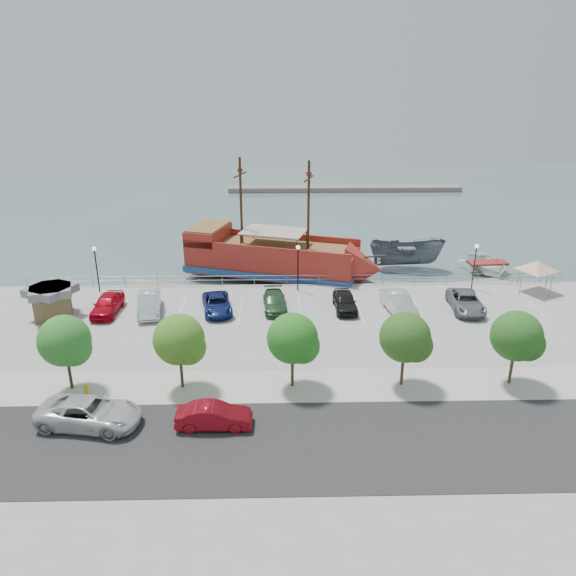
{
  "coord_description": "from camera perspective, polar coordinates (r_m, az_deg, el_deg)",
  "views": [
    {
      "loc": [
        -1.99,
        -41.07,
        19.06
      ],
      "look_at": [
        -1.0,
        2.0,
        2.0
      ],
      "focal_mm": 35.0,
      "sensor_mm": 36.0,
      "label": 1
    }
  ],
  "objects": [
    {
      "name": "shed",
      "position": [
        49.36,
        -22.84,
        -1.16
      ],
      "size": [
        4.0,
        4.0,
        2.6
      ],
      "rotation": [
        0.0,
        0.0,
        0.32
      ],
      "color": "brown",
      "rests_on": "land_slab"
    },
    {
      "name": "dock_west",
      "position": [
        55.1,
        -12.46,
        -0.04
      ],
      "size": [
        7.84,
        4.31,
        0.43
      ],
      "primitive_type": "cube",
      "rotation": [
        0.0,
        0.0,
        -0.3
      ],
      "color": "gray",
      "rests_on": "ground"
    },
    {
      "name": "parked_car_c",
      "position": [
        46.98,
        -7.23,
        -1.62
      ],
      "size": [
        3.09,
        5.19,
        1.35
      ],
      "primitive_type": "imported",
      "rotation": [
        0.0,
        0.0,
        0.18
      ],
      "color": "navy",
      "rests_on": "land_slab"
    },
    {
      "name": "tree_e",
      "position": [
        35.71,
        12.04,
        -5.1
      ],
      "size": [
        3.3,
        3.2,
        5.0
      ],
      "color": "#473321",
      "rests_on": "sidewalk"
    },
    {
      "name": "parked_car_g",
      "position": [
        49.19,
        17.63,
        -1.34
      ],
      "size": [
        2.76,
        5.4,
        1.46
      ],
      "primitive_type": "imported",
      "rotation": [
        0.0,
        0.0,
        -0.07
      ],
      "color": "slate",
      "rests_on": "land_slab"
    },
    {
      "name": "parked_car_a",
      "position": [
        48.61,
        -17.88,
        -1.56
      ],
      "size": [
        2.07,
        4.77,
        1.6
      ],
      "primitive_type": "imported",
      "rotation": [
        0.0,
        0.0,
        -0.04
      ],
      "color": "#B00315",
      "rests_on": "land_slab"
    },
    {
      "name": "parked_car_f",
      "position": [
        47.35,
        11.18,
        -1.49
      ],
      "size": [
        2.55,
        5.2,
        1.64
      ],
      "primitive_type": "imported",
      "rotation": [
        0.0,
        0.0,
        0.17
      ],
      "color": "silver",
      "rests_on": "land_slab"
    },
    {
      "name": "lamp_post_left",
      "position": [
        52.72,
        -18.95,
        2.59
      ],
      "size": [
        0.36,
        0.36,
        4.28
      ],
      "color": "black",
      "rests_on": "land_slab"
    },
    {
      "name": "dock_mid",
      "position": [
        55.2,
        10.49,
        0.14
      ],
      "size": [
        7.35,
        3.7,
        0.4
      ],
      "primitive_type": "cube",
      "rotation": [
        0.0,
        0.0,
        -0.25
      ],
      "color": "slate",
      "rests_on": "ground"
    },
    {
      "name": "street",
      "position": [
        31.55,
        2.66,
        -15.57
      ],
      "size": [
        100.0,
        8.0,
        0.04
      ],
      "primitive_type": "cube",
      "color": "#262626",
      "rests_on": "land_slab"
    },
    {
      "name": "tree_c",
      "position": [
        35.27,
        -10.79,
        -5.36
      ],
      "size": [
        3.3,
        3.2,
        5.0
      ],
      "color": "#473321",
      "rests_on": "sidewalk"
    },
    {
      "name": "tree_b",
      "position": [
        37.08,
        -21.57,
        -5.19
      ],
      "size": [
        3.3,
        3.2,
        5.0
      ],
      "color": "#473321",
      "rests_on": "sidewalk"
    },
    {
      "name": "street_van",
      "position": [
        34.37,
        -19.53,
        -11.87
      ],
      "size": [
        6.22,
        3.62,
        1.63
      ],
      "primitive_type": "imported",
      "rotation": [
        0.0,
        0.0,
        1.41
      ],
      "color": "silver",
      "rests_on": "street"
    },
    {
      "name": "sidewalk",
      "position": [
        36.5,
        2.03,
        -9.87
      ],
      "size": [
        100.0,
        4.0,
        0.05
      ],
      "primitive_type": "cube",
      "color": "#BDB5A0",
      "rests_on": "land_slab"
    },
    {
      "name": "fire_hydrant",
      "position": [
        37.47,
        -19.84,
        -9.67
      ],
      "size": [
        0.26,
        0.26,
        0.76
      ],
      "rotation": [
        0.0,
        0.0,
        0.41
      ],
      "color": "yellow",
      "rests_on": "sidewalk"
    },
    {
      "name": "parked_car_d",
      "position": [
        47.06,
        -1.35,
        -1.4
      ],
      "size": [
        2.17,
        4.73,
        1.34
      ],
      "primitive_type": "imported",
      "rotation": [
        0.0,
        0.0,
        0.06
      ],
      "color": "#2C5831",
      "rests_on": "land_slab"
    },
    {
      "name": "far_shore",
      "position": [
        98.79,
        5.77,
        10.01
      ],
      "size": [
        40.0,
        3.0,
        0.8
      ],
      "primitive_type": "cube",
      "color": "gray",
      "rests_on": "ground"
    },
    {
      "name": "dock_east",
      "position": [
        57.43,
        18.55,
        0.21
      ],
      "size": [
        7.52,
        3.69,
        0.41
      ],
      "primitive_type": "cube",
      "rotation": [
        0.0,
        0.0,
        0.23
      ],
      "color": "gray",
      "rests_on": "ground"
    },
    {
      "name": "tree_d",
      "position": [
        34.79,
        0.7,
        -5.34
      ],
      "size": [
        3.3,
        3.2,
        5.0
      ],
      "color": "#473321",
      "rests_on": "sidewalk"
    },
    {
      "name": "pirate_ship",
      "position": [
        55.9,
        -0.22,
        2.86
      ],
      "size": [
        20.24,
        11.06,
        12.54
      ],
      "rotation": [
        0.0,
        0.0,
        -0.31
      ],
      "color": "maroon",
      "rests_on": "ground"
    },
    {
      "name": "tree_f",
      "position": [
        37.93,
        22.43,
        -4.71
      ],
      "size": [
        3.3,
        3.2,
        5.0
      ],
      "color": "#473321",
      "rests_on": "sidewalk"
    },
    {
      "name": "seawall_railing",
      "position": [
        52.3,
        0.95,
        0.85
      ],
      "size": [
        50.0,
        0.06,
        1.0
      ],
      "color": "gray",
      "rests_on": "land_slab"
    },
    {
      "name": "canopy_tent",
      "position": [
        54.78,
        24.03,
        2.52
      ],
      "size": [
        5.04,
        5.04,
        3.33
      ],
      "rotation": [
        0.0,
        0.0,
        -0.32
      ],
      "color": "slate",
      "rests_on": "land_slab"
    },
    {
      "name": "parked_car_b",
      "position": [
        47.74,
        -13.93,
        -1.52
      ],
      "size": [
        2.58,
        5.26,
        1.66
      ],
      "primitive_type": "imported",
      "rotation": [
        0.0,
        0.0,
        0.17
      ],
      "color": "silver",
      "rests_on": "land_slab"
    },
    {
      "name": "land_slab",
      "position": [
        28.16,
        3.37,
        -22.71
      ],
      "size": [
        100.0,
        58.0,
        1.2
      ],
      "primitive_type": "cube",
      "color": "gray",
      "rests_on": "ground"
    },
    {
      "name": "parked_car_e",
      "position": [
        47.19,
        5.81,
        -1.34
      ],
      "size": [
        1.89,
        4.48,
        1.51
      ],
      "primitive_type": "imported",
      "rotation": [
        0.0,
        0.0,
        0.02
      ],
      "color": "black",
      "rests_on": "land_slab"
    },
    {
      "name": "street_sedan",
      "position": [
        32.68,
        -7.53,
        -12.77
      ],
      "size": [
        4.32,
        1.54,
        1.42
      ],
      "primitive_type": "imported",
      "rotation": [
        0.0,
        0.0,
        1.56
      ],
      "color": "maroon",
      "rests_on": "street"
    },
    {
      "name": "ground",
      "position": [
        45.75,
        1.31,
        -4.41
      ],
      "size": [
        160.0,
        160.0,
        0.0
      ],
      "primitive_type": "plane",
      "color": "#435A59"
    },
    {
      "name": "speedboat",
      "position": [
        61.9,
        19.55,
        2.07
      ],
      "size": [
        5.18,
        6.89,
        1.35
      ],
      "primitive_type": "imported",
      "rotation": [
        0.0,
        0.0,
        0.08
      ],
      "color": "white",
      "rests_on": "ground"
    },
    {
      "name": "lamp_post_mid",
      "position": [
        50.27,
        1.02,
        2.89
      ],
      "size": [
        0.36,
        0.36,
        4.28
      ],
      "color": "black",
      "rests_on": "land_slab"
    },
    {
      "name": "patrol_boat",
      "position": [
        60.5,
        11.96,
        3.27
      ],
      "size": [
        8.08,
        3.76,
        3.02
      ],
      "primitive_type": "imported",
      "rotation": [
        0.0,
        0.0,
        1.46
      ],
      "color": "#50565E",
      "rests_on": "ground"
    },
    {
      "name": "lamp_post_right",
      "position": [
        53.35,
        18.48,
        2.87
      ],
      "size": [
        0.36,
        0.36,
        4.28
      ],
      "color": "black",
      "rests_on": "land_slab"
    }
  ]
}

